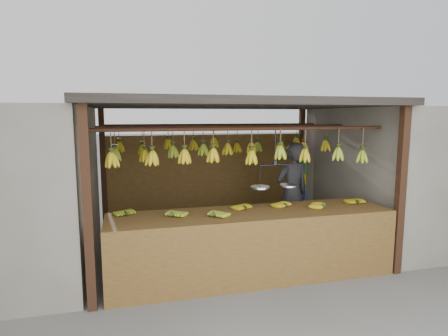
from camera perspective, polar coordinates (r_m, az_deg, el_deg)
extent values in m
plane|color=#5B5B57|center=(6.30, 0.70, -12.17)|extent=(80.00, 80.00, 0.00)
cube|color=black|center=(4.35, -20.06, -6.09)|extent=(0.10, 0.10, 2.30)
cube|color=black|center=(5.60, 25.28, -3.28)|extent=(0.10, 0.10, 2.30)
cube|color=black|center=(7.29, -17.88, -0.45)|extent=(0.10, 0.10, 2.30)
cube|color=black|center=(8.10, 11.63, 0.59)|extent=(0.10, 0.10, 2.30)
cube|color=black|center=(5.92, 0.74, 9.73)|extent=(4.30, 3.30, 0.10)
cylinder|color=black|center=(4.96, 3.81, 6.00)|extent=(4.00, 0.05, 0.05)
cylinder|color=black|center=(5.92, 0.74, 6.34)|extent=(4.00, 0.05, 0.05)
cylinder|color=black|center=(6.88, -1.48, 6.57)|extent=(4.00, 0.05, 0.05)
cube|color=brown|center=(7.48, -2.32, -1.80)|extent=(4.00, 0.06, 1.80)
cube|color=slate|center=(7.76, 27.31, -0.46)|extent=(3.00, 3.00, 2.30)
cube|color=brown|center=(5.04, 4.31, -7.10)|extent=(3.80, 0.84, 0.08)
cube|color=brown|center=(4.79, 5.93, -13.10)|extent=(3.80, 0.04, 0.90)
cube|color=black|center=(4.59, -16.68, -14.93)|extent=(0.07, 0.07, 0.82)
cube|color=black|center=(5.70, 23.26, -10.68)|extent=(0.07, 0.07, 0.82)
cube|color=black|center=(5.28, -16.40, -11.82)|extent=(0.07, 0.07, 0.82)
cube|color=black|center=(6.27, 19.06, -8.77)|extent=(0.07, 0.07, 0.82)
ellipsoid|color=#92A523|center=(4.95, -14.51, -6.79)|extent=(0.27, 0.29, 0.06)
ellipsoid|color=#92A523|center=(4.77, -7.73, -7.17)|extent=(0.29, 0.30, 0.06)
ellipsoid|color=#92A523|center=(4.72, -1.42, -7.25)|extent=(0.30, 0.29, 0.06)
ellipsoid|color=gold|center=(5.09, 3.36, -6.13)|extent=(0.27, 0.29, 0.06)
ellipsoid|color=gold|center=(5.29, 9.46, -5.68)|extent=(0.28, 0.30, 0.06)
ellipsoid|color=gold|center=(5.37, 14.91, -5.64)|extent=(0.30, 0.29, 0.06)
ellipsoid|color=gold|center=(5.74, 19.81, -4.97)|extent=(0.19, 0.25, 0.06)
ellipsoid|color=gold|center=(4.72, -16.74, 1.18)|extent=(0.16, 0.16, 0.28)
ellipsoid|color=gold|center=(4.77, -10.88, 1.47)|extent=(0.16, 0.16, 0.28)
ellipsoid|color=gold|center=(4.82, -6.03, 1.75)|extent=(0.16, 0.16, 0.28)
ellipsoid|color=gold|center=(4.89, -1.66, 1.93)|extent=(0.16, 0.16, 0.28)
ellipsoid|color=gold|center=(5.00, 4.21, 1.59)|extent=(0.16, 0.16, 0.28)
ellipsoid|color=#92A523|center=(5.12, 8.57, 2.33)|extent=(0.16, 0.16, 0.28)
ellipsoid|color=gold|center=(5.34, 12.23, 1.87)|extent=(0.16, 0.16, 0.28)
ellipsoid|color=#92A523|center=(5.50, 16.98, 2.06)|extent=(0.16, 0.16, 0.28)
ellipsoid|color=#92A523|center=(5.71, 20.30, 1.65)|extent=(0.16, 0.16, 0.28)
ellipsoid|color=#92A523|center=(5.69, -16.27, 1.93)|extent=(0.16, 0.16, 0.28)
ellipsoid|color=gold|center=(5.72, -12.00, 1.85)|extent=(0.16, 0.16, 0.28)
ellipsoid|color=#92A523|center=(5.73, -7.75, 2.47)|extent=(0.16, 0.16, 0.28)
ellipsoid|color=#92A523|center=(5.87, -3.18, 2.78)|extent=(0.16, 0.16, 0.28)
ellipsoid|color=gold|center=(5.94, 0.57, 2.89)|extent=(0.16, 0.16, 0.28)
ellipsoid|color=gold|center=(6.09, 4.20, 3.01)|extent=(0.16, 0.16, 0.28)
ellipsoid|color=gold|center=(6.18, 8.49, 2.94)|extent=(0.16, 0.16, 0.28)
ellipsoid|color=gold|center=(6.36, 12.07, 3.03)|extent=(0.16, 0.16, 0.28)
ellipsoid|color=gold|center=(6.58, 15.23, 3.29)|extent=(0.16, 0.16, 0.28)
ellipsoid|color=gold|center=(6.77, -15.66, 3.12)|extent=(0.16, 0.16, 0.28)
ellipsoid|color=gold|center=(6.72, -12.29, 2.74)|extent=(0.16, 0.16, 0.28)
ellipsoid|color=gold|center=(6.78, -8.48, 3.62)|extent=(0.16, 0.16, 0.28)
ellipsoid|color=gold|center=(6.78, -4.67, 3.48)|extent=(0.16, 0.16, 0.28)
ellipsoid|color=gold|center=(6.90, -1.53, 3.86)|extent=(0.16, 0.16, 0.28)
ellipsoid|color=gold|center=(7.06, 2.04, 3.10)|extent=(0.16, 0.16, 0.28)
ellipsoid|color=#92A523|center=(7.12, 5.17, 3.22)|extent=(0.16, 0.16, 0.28)
ellipsoid|color=#92A523|center=(7.30, 8.61, 3.45)|extent=(0.16, 0.16, 0.28)
ellipsoid|color=gold|center=(7.50, 11.00, 3.85)|extent=(0.16, 0.16, 0.28)
cylinder|color=black|center=(5.10, 7.81, 3.22)|extent=(0.02, 0.02, 0.49)
cylinder|color=black|center=(5.13, 7.76, 0.47)|extent=(0.47, 0.06, 0.02)
cylinder|color=silver|center=(5.09, 5.51, -2.99)|extent=(0.25, 0.25, 0.02)
cylinder|color=silver|center=(5.28, 9.81, -2.67)|extent=(0.25, 0.25, 0.02)
imported|color=#262628|center=(6.44, 10.33, -3.83)|extent=(0.70, 0.53, 1.73)
cube|color=red|center=(7.90, 11.79, 2.88)|extent=(0.08, 0.26, 0.34)
cube|color=#199926|center=(7.94, 11.72, 0.43)|extent=(0.08, 0.26, 0.34)
cube|color=yellow|center=(7.99, 11.65, -1.93)|extent=(0.08, 0.26, 0.34)
cube|color=#1426BF|center=(8.03, 11.61, -3.45)|extent=(0.08, 0.26, 0.34)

